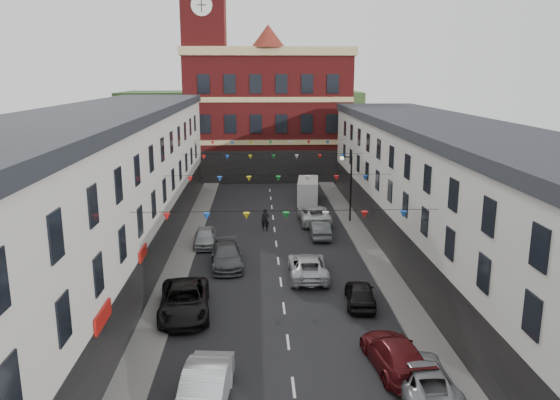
{
  "coord_description": "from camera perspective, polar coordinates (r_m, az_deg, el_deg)",
  "views": [
    {
      "loc": [
        -1.46,
        -32.63,
        12.95
      ],
      "look_at": [
        0.28,
        7.69,
        3.58
      ],
      "focal_mm": 35.0,
      "sensor_mm": 36.0,
      "label": 1
    }
  ],
  "objects": [
    {
      "name": "terrace_right",
      "position": [
        37.04,
        18.54,
        -0.26
      ],
      "size": [
        8.4,
        56.0,
        9.7
      ],
      "color": "beige",
      "rests_on": "ground"
    },
    {
      "name": "ground",
      "position": [
        35.14,
        0.08,
        -8.56
      ],
      "size": [
        160.0,
        160.0,
        0.0
      ],
      "primitive_type": "plane",
      "color": "black",
      "rests_on": "ground"
    },
    {
      "name": "car_right_d",
      "position": [
        31.95,
        8.39,
        -9.66
      ],
      "size": [
        2.02,
        4.17,
        1.37
      ],
      "primitive_type": "imported",
      "rotation": [
        0.0,
        0.0,
        3.04
      ],
      "color": "black",
      "rests_on": "ground"
    },
    {
      "name": "car_right_e",
      "position": [
        44.25,
        4.19,
        -3.05
      ],
      "size": [
        1.56,
        4.24,
        1.39
      ],
      "primitive_type": "imported",
      "rotation": [
        0.0,
        0.0,
        3.12
      ],
      "color": "#4C5054",
      "rests_on": "ground"
    },
    {
      "name": "pavement_right",
      "position": [
        37.88,
        10.51,
        -7.03
      ],
      "size": [
        1.8,
        64.0,
        0.15
      ],
      "primitive_type": "cube",
      "color": "#605E5B",
      "rests_on": "ground"
    },
    {
      "name": "terrace_left",
      "position": [
        35.99,
        -19.08,
        0.14
      ],
      "size": [
        8.4,
        56.0,
        10.7
      ],
      "color": "silver",
      "rests_on": "ground"
    },
    {
      "name": "car_right_f",
      "position": [
        48.54,
        3.59,
        -1.48
      ],
      "size": [
        2.69,
        5.67,
        1.56
      ],
      "primitive_type": "imported",
      "rotation": [
        0.0,
        0.0,
        3.16
      ],
      "color": "silver",
      "rests_on": "ground"
    },
    {
      "name": "civic_building",
      "position": [
        70.76,
        -1.31,
        9.16
      ],
      "size": [
        20.6,
        13.3,
        18.5
      ],
      "color": "maroon",
      "rests_on": "ground"
    },
    {
      "name": "car_left_c",
      "position": [
        30.86,
        -9.95,
        -10.31
      ],
      "size": [
        3.2,
        6.04,
        1.62
      ],
      "primitive_type": "imported",
      "rotation": [
        0.0,
        0.0,
        0.09
      ],
      "color": "black",
      "rests_on": "ground"
    },
    {
      "name": "street_lamp",
      "position": [
        48.17,
        7.14,
        2.14
      ],
      "size": [
        1.1,
        0.36,
        6.0
      ],
      "color": "black",
      "rests_on": "ground"
    },
    {
      "name": "car_right_c",
      "position": [
        25.79,
        11.94,
        -15.48
      ],
      "size": [
        2.64,
        5.32,
        1.49
      ],
      "primitive_type": "imported",
      "rotation": [
        0.0,
        0.0,
        3.25
      ],
      "color": "#561114",
      "rests_on": "ground"
    },
    {
      "name": "distant_hill",
      "position": [
        95.0,
        -4.04,
        8.23
      ],
      "size": [
        40.0,
        14.0,
        10.0
      ],
      "primitive_type": "cube",
      "color": "#305427",
      "rests_on": "ground"
    },
    {
      "name": "pavement_left",
      "position": [
        37.35,
        -10.78,
        -7.34
      ],
      "size": [
        1.8,
        64.0,
        0.15
      ],
      "primitive_type": "cube",
      "color": "#605E5B",
      "rests_on": "ground"
    },
    {
      "name": "car_left_e",
      "position": [
        42.44,
        -7.85,
        -3.84
      ],
      "size": [
        1.82,
        4.18,
        1.4
      ],
      "primitive_type": "imported",
      "rotation": [
        0.0,
        0.0,
        0.04
      ],
      "color": "#9CA0A4",
      "rests_on": "ground"
    },
    {
      "name": "moving_car",
      "position": [
        35.76,
        2.93,
        -6.92
      ],
      "size": [
        2.52,
        5.34,
        1.48
      ],
      "primitive_type": "imported",
      "rotation": [
        0.0,
        0.0,
        3.13
      ],
      "color": "silver",
      "rests_on": "ground"
    },
    {
      "name": "car_left_d",
      "position": [
        37.79,
        -5.62,
        -5.84
      ],
      "size": [
        2.58,
        5.32,
        1.49
      ],
      "primitive_type": "imported",
      "rotation": [
        0.0,
        0.0,
        0.1
      ],
      "color": "#474C50",
      "rests_on": "ground"
    },
    {
      "name": "car_right_b",
      "position": [
        24.47,
        14.61,
        -17.47
      ],
      "size": [
        2.33,
        4.96,
        1.37
      ],
      "primitive_type": "imported",
      "rotation": [
        0.0,
        0.0,
        3.15
      ],
      "color": "gray",
      "rests_on": "ground"
    },
    {
      "name": "clock_tower",
      "position": [
        67.93,
        -7.83,
        14.62
      ],
      "size": [
        5.6,
        5.6,
        30.0
      ],
      "color": "maroon",
      "rests_on": "ground"
    },
    {
      "name": "white_van",
      "position": [
        56.37,
        2.93,
        0.98
      ],
      "size": [
        2.61,
        5.49,
        2.34
      ],
      "primitive_type": "cube",
      "rotation": [
        0.0,
        0.0,
        -0.11
      ],
      "color": "silver",
      "rests_on": "ground"
    },
    {
      "name": "pedestrian",
      "position": [
        45.82,
        -1.55,
        -2.11
      ],
      "size": [
        0.72,
        0.5,
        1.92
      ],
      "primitive_type": "imported",
      "rotation": [
        0.0,
        0.0,
        -0.05
      ],
      "color": "black",
      "rests_on": "ground"
    },
    {
      "name": "car_left_b",
      "position": [
        22.9,
        -7.89,
        -19.03
      ],
      "size": [
        2.21,
        5.15,
        1.65
      ],
      "primitive_type": "imported",
      "rotation": [
        0.0,
        0.0,
        -0.09
      ],
      "color": "#BABEC3",
      "rests_on": "ground"
    }
  ]
}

